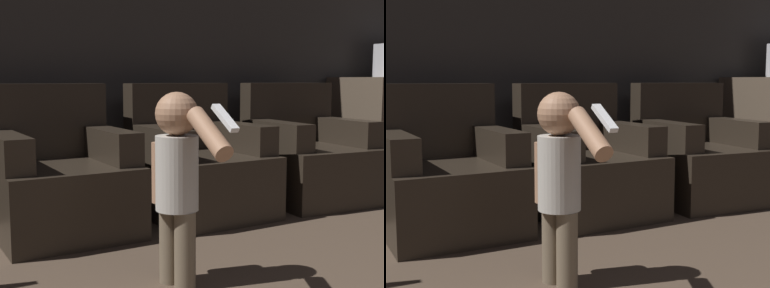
# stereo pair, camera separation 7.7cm
# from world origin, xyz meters

# --- Properties ---
(wall_back) EXTENTS (8.40, 0.05, 2.60)m
(wall_back) POSITION_xyz_m (0.00, 4.50, 1.30)
(wall_back) COLOR #33302D
(wall_back) RESTS_ON ground_plane
(armchair_left) EXTENTS (0.83, 0.89, 0.91)m
(armchair_left) POSITION_xyz_m (-0.81, 3.80, 0.32)
(armchair_left) COLOR black
(armchair_left) RESTS_ON ground_plane
(armchair_middle) EXTENTS (0.84, 0.90, 0.91)m
(armchair_middle) POSITION_xyz_m (0.16, 3.80, 0.32)
(armchair_middle) COLOR black
(armchair_middle) RESTS_ON ground_plane
(armchair_right) EXTENTS (0.83, 0.89, 0.91)m
(armchair_right) POSITION_xyz_m (1.13, 3.80, 0.32)
(armchair_right) COLOR black
(armchair_right) RESTS_ON ground_plane
(person_toddler) EXTENTS (0.19, 0.60, 0.88)m
(person_toddler) POSITION_xyz_m (-0.55, 2.65, 0.52)
(person_toddler) COLOR brown
(person_toddler) RESTS_ON ground_plane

